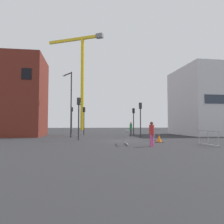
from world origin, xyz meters
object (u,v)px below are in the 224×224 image
object	(u,v)px
pedestrian_waiting	(152,132)
construction_crane	(81,69)
pedestrian_walking	(131,128)
traffic_light_near	(134,117)
traffic_light_median	(79,112)
streetlamp_tall	(70,99)
traffic_light_verge	(140,114)
traffic_light_island	(72,116)
traffic_cone_by_barrier	(159,139)
traffic_light_crosswalk	(84,116)

from	to	relation	value
pedestrian_waiting	construction_crane	bearing A→B (deg)	96.11
pedestrian_walking	traffic_light_near	bearing A→B (deg)	70.76
traffic_light_median	traffic_light_near	size ratio (longest dim) A/B	1.07
streetlamp_tall	traffic_light_verge	distance (m)	8.35
traffic_light_island	traffic_cone_by_barrier	size ratio (longest dim) A/B	7.00
construction_crane	pedestrian_waiting	world-z (taller)	construction_crane
traffic_light_verge	pedestrian_walking	size ratio (longest dim) A/B	2.20
traffic_light_near	pedestrian_waiting	xyz separation A→B (m)	(-2.56, -15.59, -1.57)
traffic_light_crosswalk	traffic_light_near	bearing A→B (deg)	-8.39
traffic_light_median	pedestrian_waiting	xyz separation A→B (m)	(5.01, -6.56, -1.74)
construction_crane	pedestrian_waiting	distance (m)	47.67
streetlamp_tall	traffic_light_median	distance (m)	5.16
traffic_light_near	construction_crane	bearing A→B (deg)	104.14
pedestrian_waiting	traffic_light_near	bearing A→B (deg)	80.69
traffic_light_near	traffic_cone_by_barrier	size ratio (longest dim) A/B	6.19
streetlamp_tall	pedestrian_waiting	xyz separation A→B (m)	(6.07, -11.29, -3.53)
pedestrian_walking	traffic_cone_by_barrier	distance (m)	9.14
construction_crane	traffic_light_crosswalk	distance (m)	31.44
traffic_light_verge	pedestrian_waiting	xyz separation A→B (m)	(-1.91, -9.67, -1.69)
traffic_light_crosswalk	pedestrian_walking	world-z (taller)	traffic_light_crosswalk
traffic_light_verge	construction_crane	bearing A→B (deg)	100.81
construction_crane	traffic_light_island	bearing A→B (deg)	-93.59
traffic_light_verge	pedestrian_walking	xyz separation A→B (m)	(-0.48, 2.70, -1.62)
pedestrian_walking	pedestrian_waiting	bearing A→B (deg)	-96.60
streetlamp_tall	traffic_light_island	world-z (taller)	streetlamp_tall
traffic_light_island	pedestrian_walking	distance (m)	11.87
construction_crane	traffic_light_near	distance (m)	33.22
construction_crane	traffic_cone_by_barrier	world-z (taller)	construction_crane
streetlamp_tall	traffic_light_verge	bearing A→B (deg)	-11.44
traffic_light_island	traffic_light_crosswalk	bearing A→B (deg)	-67.72
streetlamp_tall	traffic_cone_by_barrier	bearing A→B (deg)	-45.77
construction_crane	traffic_light_crosswalk	bearing A→B (deg)	-89.16
traffic_light_island	construction_crane	bearing A→B (deg)	86.41
pedestrian_walking	traffic_cone_by_barrier	size ratio (longest dim) A/B	2.96
construction_crane	traffic_light_median	distance (m)	40.66
traffic_light_crosswalk	traffic_light_median	bearing A→B (deg)	-93.56
traffic_light_crosswalk	traffic_light_island	bearing A→B (deg)	112.28
traffic_light_verge	pedestrian_waiting	world-z (taller)	traffic_light_verge
streetlamp_tall	traffic_light_island	distance (m)	10.08
traffic_cone_by_barrier	traffic_light_verge	bearing A→B (deg)	88.43
pedestrian_waiting	pedestrian_walking	bearing A→B (deg)	83.40
traffic_light_verge	pedestrian_waiting	bearing A→B (deg)	-101.17
construction_crane	traffic_cone_by_barrier	bearing A→B (deg)	-81.06
streetlamp_tall	pedestrian_walking	world-z (taller)	streetlamp_tall
traffic_light_crosswalk	pedestrian_waiting	bearing A→B (deg)	-75.22
streetlamp_tall	traffic_light_near	world-z (taller)	streetlamp_tall
streetlamp_tall	pedestrian_walking	xyz separation A→B (m)	(7.50, 1.09, -3.46)
traffic_light_verge	streetlamp_tall	bearing A→B (deg)	168.56
traffic_light_island	pedestrian_walking	bearing A→B (deg)	-48.97
traffic_light_near	traffic_light_island	distance (m)	10.48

